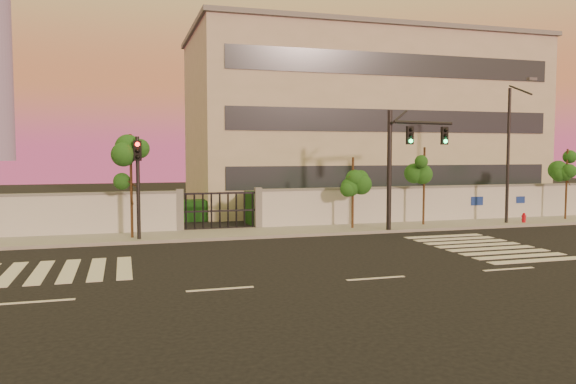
% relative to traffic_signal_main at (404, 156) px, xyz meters
% --- Properties ---
extents(ground, '(120.00, 120.00, 0.00)m').
position_rel_traffic_signal_main_xyz_m(ground, '(-5.78, -9.12, -3.85)').
color(ground, black).
rests_on(ground, ground).
extents(sidewalk, '(60.00, 3.00, 0.15)m').
position_rel_traffic_signal_main_xyz_m(sidewalk, '(-5.78, 1.38, -3.77)').
color(sidewalk, gray).
rests_on(sidewalk, ground).
extents(perimeter_wall, '(60.00, 0.36, 2.20)m').
position_rel_traffic_signal_main_xyz_m(perimeter_wall, '(-5.68, 2.88, -2.78)').
color(perimeter_wall, silver).
rests_on(perimeter_wall, ground).
extents(hedge_row, '(41.00, 4.25, 1.80)m').
position_rel_traffic_signal_main_xyz_m(hedge_row, '(-4.61, 5.62, -3.03)').
color(hedge_row, black).
rests_on(hedge_row, ground).
extents(institutional_building, '(24.40, 12.40, 12.25)m').
position_rel_traffic_signal_main_xyz_m(institutional_building, '(3.22, 12.87, 2.31)').
color(institutional_building, '#B3AF98').
rests_on(institutional_building, ground).
extents(road_markings, '(57.00, 7.62, 0.02)m').
position_rel_traffic_signal_main_xyz_m(road_markings, '(-7.36, -5.36, -3.84)').
color(road_markings, silver).
rests_on(road_markings, ground).
extents(street_tree_c, '(1.53, 1.22, 4.84)m').
position_rel_traffic_signal_main_xyz_m(street_tree_c, '(-13.09, 1.06, -0.29)').
color(street_tree_c, '#382314').
rests_on(street_tree_c, ground).
extents(street_tree_d, '(1.48, 1.18, 3.77)m').
position_rel_traffic_signal_main_xyz_m(street_tree_d, '(-2.17, 1.25, -1.07)').
color(street_tree_d, '#382314').
rests_on(street_tree_d, ground).
extents(street_tree_e, '(1.43, 1.14, 4.29)m').
position_rel_traffic_signal_main_xyz_m(street_tree_e, '(2.02, 1.44, -0.69)').
color(street_tree_e, '#382314').
rests_on(street_tree_e, ground).
extents(street_tree_f, '(1.38, 1.10, 4.21)m').
position_rel_traffic_signal_main_xyz_m(street_tree_f, '(11.28, 1.37, -0.75)').
color(street_tree_f, '#382314').
rests_on(street_tree_f, ground).
extents(traffic_signal_main, '(3.83, 0.89, 6.09)m').
position_rel_traffic_signal_main_xyz_m(traffic_signal_main, '(0.00, 0.00, 0.00)').
color(traffic_signal_main, black).
rests_on(traffic_signal_main, ground).
extents(traffic_signal_secondary, '(0.37, 0.35, 4.72)m').
position_rel_traffic_signal_main_xyz_m(traffic_signal_secondary, '(-12.82, 0.44, -0.85)').
color(traffic_signal_secondary, black).
rests_on(traffic_signal_secondary, ground).
extents(streetlight_east, '(0.47, 1.89, 7.84)m').
position_rel_traffic_signal_main_xyz_m(streetlight_east, '(6.77, 0.64, 0.39)').
color(streetlight_east, black).
rests_on(streetlight_east, ground).
extents(fire_hydrant, '(0.26, 0.25, 0.68)m').
position_rel_traffic_signal_main_xyz_m(fire_hydrant, '(7.76, 0.60, -3.51)').
color(fire_hydrant, '#B90C1B').
rests_on(fire_hydrant, ground).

